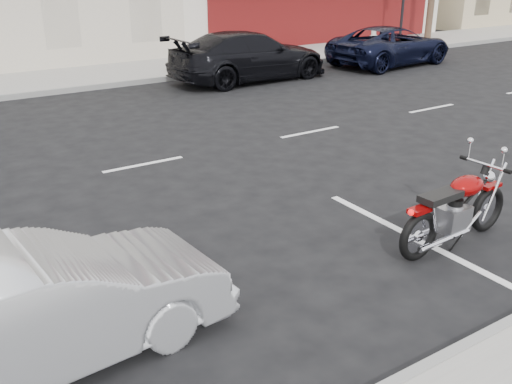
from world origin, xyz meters
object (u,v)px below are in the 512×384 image
suv_far (391,46)px  car_far (249,56)px  fire_hydrant (373,36)px  motorcycle (490,199)px  sedan_silver (39,309)px

suv_far → car_far: 5.85m
fire_hydrant → suv_far: suv_far is taller
car_far → motorcycle: bearing=162.8°
suv_far → car_far: (-5.84, 0.37, 0.08)m
motorcycle → suv_far: 13.79m
motorcycle → sedan_silver: sedan_silver is taller
motorcycle → car_far: (2.93, 11.01, 0.28)m
fire_hydrant → suv_far: (-2.19, -3.17, 0.16)m
fire_hydrant → suv_far: 3.86m
motorcycle → suv_far: size_ratio=0.43×
motorcycle → sedan_silver: bearing=173.2°
fire_hydrant → car_far: (-8.03, -2.80, 0.24)m
motorcycle → car_far: size_ratio=0.41×
fire_hydrant → sedan_silver: (-17.01, -13.35, 0.08)m
sedan_silver → car_far: size_ratio=0.70×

